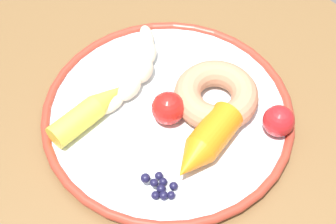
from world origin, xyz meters
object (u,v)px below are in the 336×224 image
Objects in this scene: dining_table at (179,174)px; plate at (168,113)px; carrot_orange at (205,144)px; tomato_near at (279,121)px; blueberry_pile at (160,186)px; tomato_mid at (169,108)px; carrot_yellow at (89,111)px; banana at (137,70)px; donut at (215,95)px.

dining_table is 0.12m from plate.
carrot_orange is 2.86× the size of tomato_near.
plate is 7.52× the size of blueberry_pile.
blueberry_pile is at bearing 132.29° from tomato_mid.
carrot_orange is 2.62× the size of blueberry_pile.
banana is at bearing -80.54° from carrot_yellow.
blueberry_pile is (-0.05, 0.14, -0.01)m from donut.
plate is at bearing -6.78° from carrot_orange.
plate is at bearing 36.31° from tomato_near.
carrot_yellow is at bearing 48.91° from tomato_mid.
donut is at bearing -118.28° from plate.
carrot_yellow is at bearing 43.69° from tomato_near.
donut is 0.15m from blueberry_pile.
carrot_orange is 0.07m from tomato_mid.
carrot_orange reaches higher than blueberry_pile.
tomato_mid is at bearing -131.09° from carrot_yellow.
dining_table is at bearing 47.60° from tomato_near.
plate is 7.70× the size of tomato_mid.
plate is 0.07m from donut.
donut is (-0.11, -0.05, 0.01)m from banana.
blueberry_pile is at bearing 179.51° from carrot_yellow.
carrot_yellow is at bearing 54.04° from plate.
dining_table is 7.02× the size of banana.
carrot_yellow is 0.14m from blueberry_pile.
blueberry_pile is at bearing 148.51° from banana.
donut is 0.07m from tomato_mid.
banana is 3.65× the size of tomato_mid.
tomato_near is at bearing -143.69° from plate.
dining_table is at bearing -3.59° from carrot_orange.
tomato_mid is at bearing 144.21° from plate.
tomato_near reaches higher than donut.
tomato_near is (-0.19, -0.07, 0.01)m from banana.
carrot_yellow reaches higher than plate.
tomato_mid is at bearing 169.04° from banana.
carrot_orange is (-0.15, 0.02, 0.01)m from banana.
plate is 2.99× the size of donut.
dining_table is 0.14m from tomato_mid.
plate is (0.03, -0.01, 0.12)m from dining_table.
tomato_near is (-0.12, -0.09, 0.02)m from plate.
donut is at bearing -54.18° from carrot_orange.
tomato_near is (-0.09, -0.03, 0.00)m from donut.
banana is 0.16m from carrot_orange.
tomato_mid is (0.07, -0.08, 0.01)m from blueberry_pile.
blueberry_pile is (-0.00, 0.08, -0.01)m from carrot_orange.
blueberry_pile is (-0.08, 0.08, 0.01)m from plate.
plate is 2.87× the size of carrot_orange.
plate is 0.12m from blueberry_pile.
tomato_near is at bearing -140.13° from tomato_mid.
donut is at bearing 18.35° from tomato_near.
tomato_mid is (0.02, 0.06, 0.00)m from donut.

